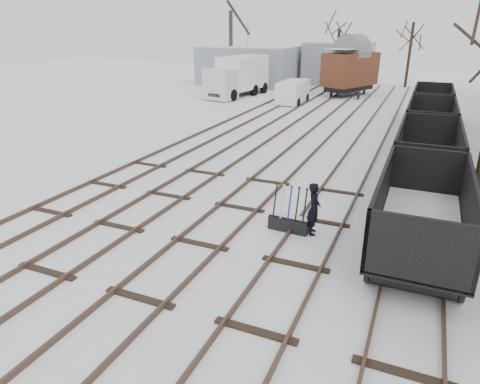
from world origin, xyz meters
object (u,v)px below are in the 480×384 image
object	(u,v)px
worker	(314,209)
lorry	(238,76)
ground_frame	(289,222)
panel_van	(293,92)
box_van_wagon	(350,68)
freight_wagon_a	(420,226)
crane	(232,63)

from	to	relation	value
worker	lorry	bearing A→B (deg)	14.58
ground_frame	lorry	world-z (taller)	lorry
worker	lorry	distance (m)	28.41
ground_frame	panel_van	xyz separation A→B (m)	(-7.00, 23.40, 0.68)
box_van_wagon	panel_van	world-z (taller)	box_van_wagon
freight_wagon_a	box_van_wagon	size ratio (longest dim) A/B	0.94
box_van_wagon	panel_van	distance (m)	7.25
box_van_wagon	panel_van	xyz separation A→B (m)	(-3.57, -6.13, -1.52)
box_van_wagon	lorry	xyz separation A→B (m)	(-9.39, -4.48, -0.65)
worker	freight_wagon_a	xyz separation A→B (m)	(3.07, -0.20, 0.08)
worker	lorry	world-z (taller)	lorry
ground_frame	box_van_wagon	bearing A→B (deg)	100.30
panel_van	crane	xyz separation A→B (m)	(-9.86, 9.21, 1.32)
ground_frame	worker	distance (m)	0.94
crane	worker	bearing A→B (deg)	-55.13
freight_wagon_a	lorry	bearing A→B (deg)	123.47
lorry	crane	xyz separation A→B (m)	(-4.05, 7.57, 0.45)
ground_frame	freight_wagon_a	distance (m)	3.87
worker	panel_van	world-z (taller)	panel_van
worker	freight_wagon_a	bearing A→B (deg)	-107.75
freight_wagon_a	box_van_wagon	bearing A→B (deg)	103.73
worker	box_van_wagon	distance (m)	29.77
box_van_wagon	panel_van	size ratio (longest dim) A/B	1.50
worker	box_van_wagon	world-z (taller)	box_van_wagon
ground_frame	freight_wagon_a	xyz separation A→B (m)	(3.82, -0.10, 0.64)
box_van_wagon	lorry	world-z (taller)	box_van_wagon
box_van_wagon	crane	distance (m)	13.79
crane	box_van_wagon	bearing A→B (deg)	-6.50
ground_frame	lorry	bearing A→B (deg)	120.77
worker	ground_frame	bearing A→B (deg)	83.64
freight_wagon_a	crane	xyz separation A→B (m)	(-20.68, 32.72, 1.35)
lorry	box_van_wagon	bearing A→B (deg)	33.86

